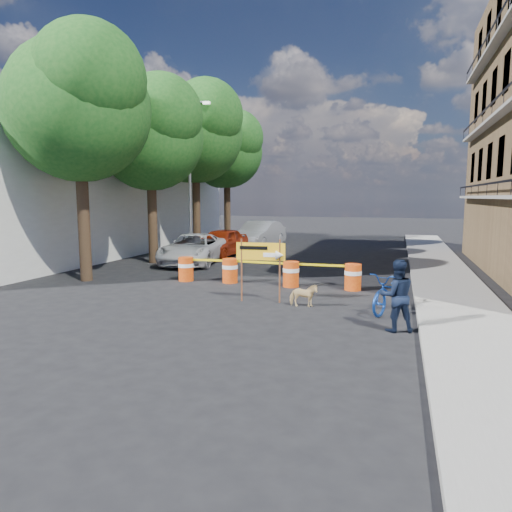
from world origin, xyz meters
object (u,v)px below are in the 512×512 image
Objects in this scene: barrel_mid_right at (291,274)px; detour_sign at (267,256)px; barrel_far_right at (353,276)px; pedestrian at (397,296)px; suv_white at (194,249)px; sedan_red at (221,242)px; bicycle at (392,274)px; sedan_silver at (260,234)px; barrel_far_left at (186,269)px; dog at (303,295)px; barrel_mid_left at (230,270)px.

barrel_mid_right is 0.47× the size of detour_sign.
barrel_far_right is at bearing 1.44° from barrel_mid_right.
pedestrian reaches higher than suv_white.
suv_white is 2.83m from sedan_red.
detour_sign is at bearing -57.83° from suv_white.
bicycle reaches higher than sedan_silver.
detour_sign is at bearing -32.54° from barrel_far_left.
barrel_far_left reaches higher than dog.
suv_white is at bearing 152.49° from barrel_far_right.
suv_white is at bearing -59.53° from pedestrian.
barrel_mid_right is 0.18× the size of suv_white.
sedan_silver is at bearing 101.51° from barrel_mid_left.
sedan_silver is (-2.36, 11.61, 0.36)m from barrel_mid_left.
sedan_silver reaches higher than barrel_mid_right.
barrel_mid_right is 0.42× the size of bicycle.
dog is at bearing -111.47° from barrel_far_right.
barrel_far_right is 8.85m from suv_white.
barrel_far_left is 1.00× the size of barrel_mid_right.
pedestrian is (3.58, -4.52, 0.38)m from barrel_mid_right.
sedan_silver is (1.01, 7.54, 0.13)m from suv_white.
barrel_far_right is 3.11m from bicycle.
barrel_far_right reaches higher than dog.
sedan_red is at bearing 25.02° from dog.
sedan_red reaches higher than dog.
bicycle is at bearing -95.86° from dog.
barrel_mid_right is 1.00× the size of barrel_far_right.
barrel_far_right is 3.08m from dog.
suv_white is (-5.54, 6.70, -0.69)m from detour_sign.
barrel_far_right is 10.24m from sedan_red.
barrel_far_left and barrel_mid_right have the same top height.
barrel_far_left is 11.78m from sedan_silver.
barrel_mid_right is at bearing 164.62° from bicycle.
barrel_mid_right is 2.72m from detour_sign.
sedan_red is (-6.44, 9.76, 0.41)m from dog.
barrel_far_right is at bearing 137.96° from bicycle.
barrel_mid_right is at bearing -1.90° from barrel_mid_left.
barrel_mid_left is 1.00× the size of barrel_far_right.
barrel_far_right is (6.19, 0.12, 0.00)m from barrel_far_left.
pedestrian is 14.58m from sedan_red.
dog is at bearing -40.82° from barrel_mid_left.
barrel_mid_left is 0.18× the size of sedan_silver.
sedan_silver reaches higher than barrel_far_left.
pedestrian is at bearing -63.03° from bicycle.
pedestrian is (1.43, -4.57, 0.38)m from barrel_far_right.
suv_white is (-6.72, 6.95, 0.37)m from dog.
dog is (-2.56, 1.71, -0.52)m from pedestrian.
suv_white is 1.00× the size of sedan_silver.
barrel_mid_left is 0.53× the size of pedestrian.
barrel_far_right is (2.15, 0.05, 0.00)m from barrel_mid_right.
dog is 15.59m from sedan_silver.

